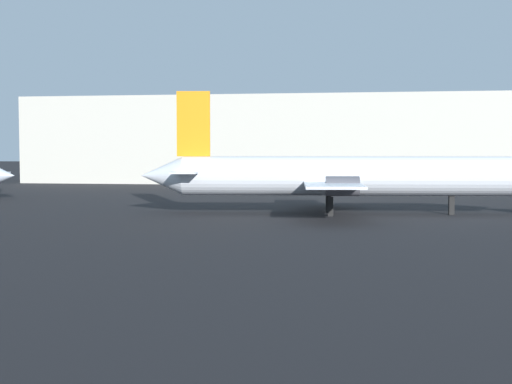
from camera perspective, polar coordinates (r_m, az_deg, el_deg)
airplane_distant at (r=62.38m, az=6.71°, el=1.23°), size 34.90×20.86×10.37m
terminal_building at (r=123.29m, az=0.91°, el=4.01°), size 77.57×22.00×13.90m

